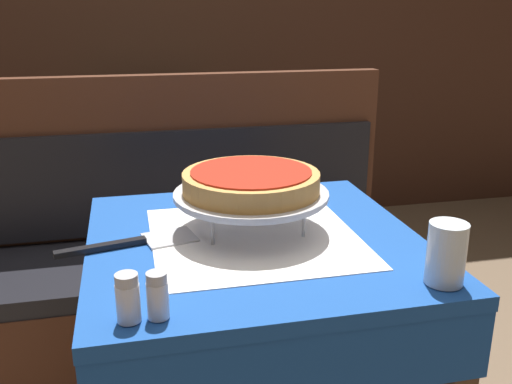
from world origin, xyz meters
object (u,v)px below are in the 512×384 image
Objects in this scene: dining_table_front at (255,282)px; condiment_caddy at (147,106)px; pizza_pan_stand at (253,196)px; water_glass_near at (446,253)px; dining_table_rear at (151,133)px; salt_shaker at (128,298)px; pepper_shaker at (158,296)px; pizza_server at (134,243)px; booth_bench at (175,285)px; deep_dish_pizza at (253,181)px.

condiment_caddy is at bearing 95.82° from dining_table_front.
pizza_pan_stand is 2.96× the size of water_glass_near.
salt_shaker is (-0.13, -1.95, 0.15)m from dining_table_rear.
water_glass_near reaches higher than pepper_shaker.
pizza_server is 2.59× the size of water_glass_near.
salt_shaker reaches higher than dining_table_rear.
booth_bench reaches higher than water_glass_near.
water_glass_near is at bearing -48.94° from deep_dish_pizza.
deep_dish_pizza is at bearing 0.00° from pizza_pan_stand.
pizza_server is at bearing 150.93° from water_glass_near.
pepper_shaker is (0.03, -0.31, 0.03)m from pizza_server.
booth_bench is 0.87m from pizza_server.
water_glass_near is at bearing 0.77° from salt_shaker.
dining_table_front is 1.66m from dining_table_rear.
pizza_pan_stand is (0.15, -1.62, 0.19)m from dining_table_rear.
dining_table_rear is at bearing 86.06° from pizza_server.
pepper_shaker is at bearing -127.25° from dining_table_front.
pepper_shaker is at bearing -124.79° from deep_dish_pizza.
deep_dish_pizza reaches higher than dining_table_front.
booth_bench is 5.39× the size of deep_dish_pizza.
dining_table_front is 2.26× the size of pizza_pan_stand.
dining_table_front is at bearing -79.87° from booth_bench.
dining_table_front is 5.43× the size of condiment_caddy.
dining_table_front is at bearing -84.92° from dining_table_rear.
water_glass_near is 0.56m from salt_shaker.
dining_table_rear is at bearing 95.08° from dining_table_front.
pizza_pan_stand is at bearing 131.06° from water_glass_near.
salt_shaker is at bearing -180.00° from pepper_shaker.
condiment_caddy reaches higher than salt_shaker.
booth_bench is at bearing 100.13° from dining_table_front.
pepper_shaker is (-0.08, -1.95, 0.14)m from dining_table_rear.
deep_dish_pizza reaches higher than pizza_pan_stand.
water_glass_near reaches higher than pizza_server.
dining_table_front is 0.99× the size of dining_table_rear.
dining_table_rear is at bearing 86.28° from salt_shaker.
dining_table_front is 0.20m from pizza_pan_stand.
salt_shaker is at bearing -93.72° from dining_table_rear.
pizza_pan_stand reaches higher than pizza_server.
water_glass_near is at bearing -48.94° from pizza_pan_stand.
booth_bench is at bearing -88.02° from condiment_caddy.
deep_dish_pizza is 0.44m from water_glass_near.
pizza_pan_stand is 0.43m from water_glass_near.
dining_table_rear is 1.96m from salt_shaker.
dining_table_front is 0.40m from pepper_shaker.
deep_dish_pizza is 1.00× the size of pizza_server.
dining_table_rear is 9.52× the size of salt_shaker.
pepper_shaker is (-0.52, -0.01, -0.02)m from water_glass_near.
pepper_shaker is (0.05, 0.00, -0.00)m from salt_shaker.
pizza_pan_stand is 4.19× the size of salt_shaker.
booth_bench is at bearing 84.60° from pepper_shaker.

